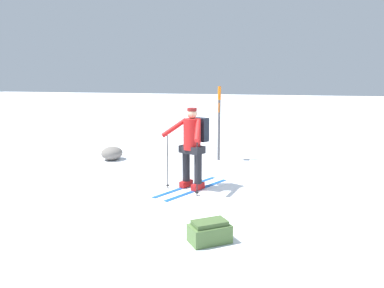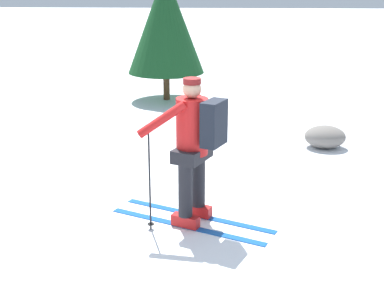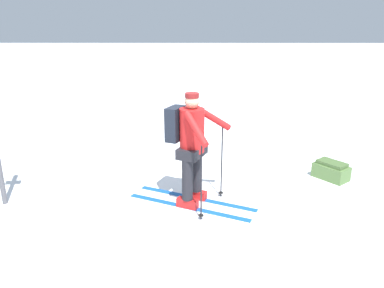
{
  "view_description": "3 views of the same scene",
  "coord_description": "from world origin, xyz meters",
  "px_view_note": "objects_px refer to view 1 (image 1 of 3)",
  "views": [
    {
      "loc": [
        -6.62,
        -2.22,
        2.16
      ],
      "look_at": [
        0.21,
        -0.3,
        0.89
      ],
      "focal_mm": 35.0,
      "sensor_mm": 36.0,
      "label": 1
    },
    {
      "loc": [
        0.5,
        -5.62,
        2.57
      ],
      "look_at": [
        0.21,
        -0.3,
        0.89
      ],
      "focal_mm": 50.0,
      "sensor_mm": 36.0,
      "label": 2
    },
    {
      "loc": [
        0.18,
        4.51,
        2.48
      ],
      "look_at": [
        0.21,
        -0.3,
        0.89
      ],
      "focal_mm": 35.0,
      "sensor_mm": 36.0,
      "label": 3
    }
  ],
  "objects_px": {
    "trail_marker": "(219,117)",
    "dropped_backpack": "(210,232)",
    "skier": "(193,143)",
    "rock_boulder": "(112,153)"
  },
  "relations": [
    {
      "from": "trail_marker",
      "to": "dropped_backpack",
      "type": "bearing_deg",
      "value": -169.65
    },
    {
      "from": "skier",
      "to": "trail_marker",
      "type": "xyz_separation_m",
      "value": [
        2.65,
        0.03,
        0.24
      ]
    },
    {
      "from": "skier",
      "to": "trail_marker",
      "type": "relative_size",
      "value": 0.95
    },
    {
      "from": "skier",
      "to": "dropped_backpack",
      "type": "distance_m",
      "value": 2.58
    },
    {
      "from": "skier",
      "to": "trail_marker",
      "type": "bearing_deg",
      "value": 0.67
    },
    {
      "from": "dropped_backpack",
      "to": "rock_boulder",
      "type": "bearing_deg",
      "value": 40.81
    },
    {
      "from": "skier",
      "to": "trail_marker",
      "type": "distance_m",
      "value": 2.66
    },
    {
      "from": "dropped_backpack",
      "to": "rock_boulder",
      "type": "xyz_separation_m",
      "value": [
        4.2,
        3.63,
        0.03
      ]
    },
    {
      "from": "dropped_backpack",
      "to": "trail_marker",
      "type": "relative_size",
      "value": 0.32
    },
    {
      "from": "skier",
      "to": "rock_boulder",
      "type": "height_order",
      "value": "skier"
    }
  ]
}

